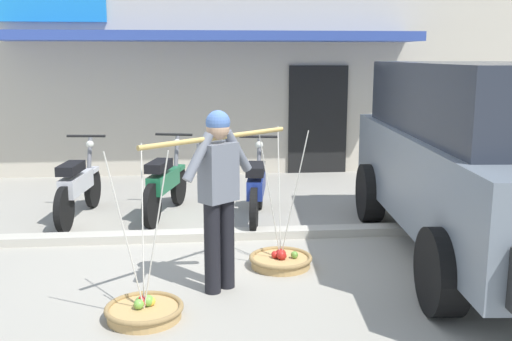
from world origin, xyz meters
The scene contains 10 objects.
ground_plane centered at (0.00, 0.00, 0.00)m, with size 90.00×90.00×0.00m, color #9E998C.
sidewalk_curb centered at (0.00, 0.70, 0.05)m, with size 20.00×0.24×0.10m, color #BAB4A5.
fruit_vendor centered at (-0.18, -0.88, 0.98)m, with size 1.34×1.15×1.70m.
fruit_basket_left_side centered at (0.48, -0.32, 0.08)m, with size 0.66×0.66×1.45m.
fruit_basket_right_side centered at (-0.83, -1.43, 0.08)m, with size 0.66×0.66×1.45m.
motorcycle_nearest_shop centered at (-1.97, 1.74, 0.45)m, with size 0.54×1.82×1.09m.
motorcycle_second_in_row centered at (-0.82, 1.79, 0.45)m, with size 0.64×1.78×1.09m.
motorcycle_third_in_row centered at (0.40, 1.44, 0.45)m, with size 0.54×1.81×1.09m.
parked_truck centered at (2.74, -0.18, 1.13)m, with size 2.46×4.94×2.10m.
storefront_building centered at (-0.08, 7.14, 2.10)m, with size 13.00×6.00×4.20m.
Camera 1 is at (-0.35, -6.10, 2.17)m, focal length 41.08 mm.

